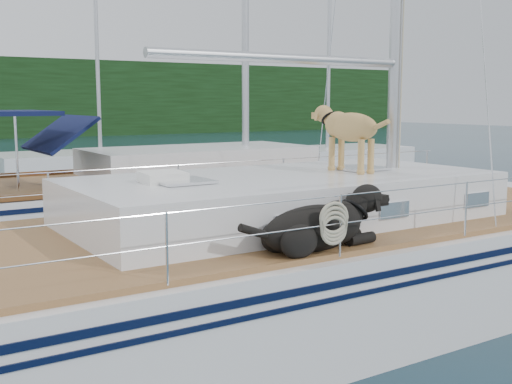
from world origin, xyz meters
TOP-DOWN VIEW (x-y plane):
  - ground at (0.00, 0.00)m, footprint 120.00×120.00m
  - main_sailboat at (0.10, -0.01)m, footprint 12.00×3.80m
  - neighbor_sailboat at (1.65, 6.00)m, footprint 11.00×3.50m
  - bg_boat_center at (4.00, 16.00)m, footprint 7.20×3.00m
  - bg_boat_east at (12.00, 13.00)m, footprint 6.40×3.00m

SIDE VIEW (x-z plane):
  - ground at x=0.00m, z-range 0.00..0.00m
  - bg_boat_center at x=4.00m, z-range -5.37..6.28m
  - bg_boat_east at x=12.00m, z-range -5.37..6.28m
  - neighbor_sailboat at x=1.65m, z-range -6.02..7.28m
  - main_sailboat at x=0.10m, z-range -6.33..7.68m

